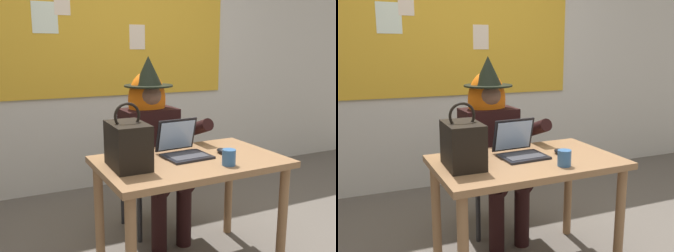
{
  "view_description": "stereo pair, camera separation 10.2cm",
  "coord_description": "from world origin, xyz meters",
  "views": [
    {
      "loc": [
        -1.14,
        -1.82,
        1.41
      ],
      "look_at": [
        -0.08,
        0.46,
        0.9
      ],
      "focal_mm": 39.92,
      "sensor_mm": 36.0,
      "label": 1
    },
    {
      "loc": [
        -1.04,
        -1.86,
        1.41
      ],
      "look_at": [
        -0.08,
        0.46,
        0.9
      ],
      "focal_mm": 39.92,
      "sensor_mm": 36.0,
      "label": 2
    }
  ],
  "objects": [
    {
      "name": "coffee_mug",
      "position": [
        0.07,
        -0.07,
        0.79
      ],
      "size": [
        0.08,
        0.08,
        0.09
      ],
      "primitive_type": "cylinder",
      "color": "#336099",
      "rests_on": "desk_main"
    },
    {
      "name": "wall_back_bulletin",
      "position": [
        0.0,
        1.91,
        1.36
      ],
      "size": [
        6.77,
        1.95,
        2.69
      ],
      "color": "beige",
      "rests_on": "ground"
    },
    {
      "name": "laptop",
      "position": [
        -0.08,
        0.23,
        0.8
      ],
      "size": [
        0.3,
        0.3,
        0.23
      ],
      "rotation": [
        0.0,
        0.0,
        0.07
      ],
      "color": "black",
      "rests_on": "desk_main"
    },
    {
      "name": "computer_mouse",
      "position": [
        0.17,
        0.16,
        0.76
      ],
      "size": [
        0.06,
        0.11,
        0.03
      ],
      "primitive_type": "ellipsoid",
      "rotation": [
        0.0,
        0.0,
        -0.02
      ],
      "color": "black",
      "rests_on": "desk_main"
    },
    {
      "name": "desk_main",
      "position": [
        -0.07,
        0.14,
        0.64
      ],
      "size": [
        1.16,
        0.73,
        0.75
      ],
      "rotation": [
        0.0,
        0.0,
        0.03
      ],
      "color": "#8E6642",
      "rests_on": "ground"
    },
    {
      "name": "handbag",
      "position": [
        -0.48,
        0.14,
        0.88
      ],
      "size": [
        0.2,
        0.3,
        0.38
      ],
      "rotation": [
        0.0,
        0.0,
        0.27
      ],
      "color": "black",
      "rests_on": "desk_main"
    },
    {
      "name": "person_costumed",
      "position": [
        -0.09,
        0.73,
        0.77
      ],
      "size": [
        0.61,
        0.66,
        1.37
      ],
      "rotation": [
        0.0,
        0.0,
        -1.53
      ],
      "color": "black",
      "rests_on": "ground"
    },
    {
      "name": "chair_at_desk",
      "position": [
        -0.09,
        0.85,
        0.5
      ],
      "size": [
        0.44,
        0.44,
        0.9
      ],
      "rotation": [
        0.0,
        0.0,
        -1.51
      ],
      "color": "#2D3347",
      "rests_on": "ground"
    }
  ]
}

